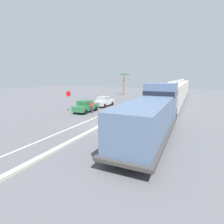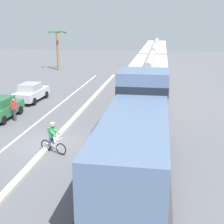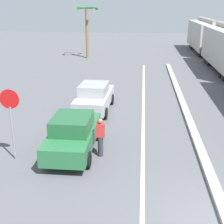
% 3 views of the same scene
% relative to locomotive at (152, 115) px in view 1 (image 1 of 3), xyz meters
% --- Properties ---
extents(ground_plane, '(120.00, 120.00, 0.00)m').
position_rel_locomotive_xyz_m(ground_plane, '(-5.12, 1.90, -1.80)').
color(ground_plane, '#56565B').
extents(median_curb, '(0.36, 36.00, 0.16)m').
position_rel_locomotive_xyz_m(median_curb, '(-5.12, 7.90, -1.72)').
color(median_curb, '#B2AD9E').
rests_on(median_curb, ground).
extents(lane_stripe, '(0.14, 36.00, 0.01)m').
position_rel_locomotive_xyz_m(lane_stripe, '(-7.52, 7.90, -1.79)').
color(lane_stripe, silver).
rests_on(lane_stripe, ground).
extents(locomotive, '(3.10, 11.61, 4.20)m').
position_rel_locomotive_xyz_m(locomotive, '(0.00, 0.00, 0.00)').
color(locomotive, slate).
rests_on(locomotive, ground).
extents(hopper_car_lead, '(2.90, 10.60, 4.18)m').
position_rel_locomotive_xyz_m(hopper_car_lead, '(0.00, 12.16, 0.28)').
color(hopper_car_lead, '#B0AEA6').
rests_on(hopper_car_lead, ground).
extents(hopper_car_middle, '(2.90, 10.60, 4.18)m').
position_rel_locomotive_xyz_m(hopper_car_middle, '(0.00, 23.76, 0.28)').
color(hopper_car_middle, '#B1AFA7').
rests_on(hopper_car_middle, ground).
extents(hopper_car_trailing, '(2.90, 10.60, 4.18)m').
position_rel_locomotive_xyz_m(hopper_car_trailing, '(0.00, 35.36, 0.28)').
color(hopper_car_trailing, '#B1AEA7').
rests_on(hopper_car_trailing, ground).
extents(parked_car_green, '(1.85, 4.21, 1.62)m').
position_rel_locomotive_xyz_m(parked_car_green, '(-10.40, 6.23, -0.98)').
color(parked_car_green, '#286B3D').
rests_on(parked_car_green, ground).
extents(parked_car_silver, '(1.95, 4.26, 1.62)m').
position_rel_locomotive_xyz_m(parked_car_silver, '(-10.33, 11.53, -0.98)').
color(parked_car_silver, '#B7BABF').
rests_on(parked_car_silver, ground).
extents(cyclist, '(1.63, 0.70, 1.71)m').
position_rel_locomotive_xyz_m(cyclist, '(-4.61, 0.94, -0.98)').
color(cyclist, black).
rests_on(cyclist, ground).
extents(stop_sign, '(0.76, 0.08, 2.88)m').
position_rel_locomotive_xyz_m(stop_sign, '(-12.58, 5.36, 0.23)').
color(stop_sign, gray).
rests_on(stop_sign, ground).
extents(palm_tree_near, '(2.39, 2.25, 5.69)m').
position_rel_locomotive_xyz_m(palm_tree_near, '(-13.89, 29.64, 2.30)').
color(palm_tree_near, '#846647').
rests_on(palm_tree_near, ground).
extents(pedestrian_by_cars, '(0.34, 0.22, 1.62)m').
position_rel_locomotive_xyz_m(pedestrian_by_cars, '(-9.24, 5.96, -0.95)').
color(pedestrian_by_cars, '#33333D').
rests_on(pedestrian_by_cars, ground).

